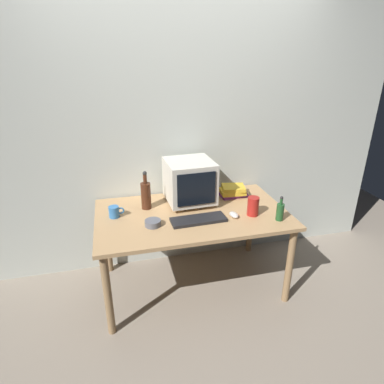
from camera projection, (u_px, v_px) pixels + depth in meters
ground_plane at (192, 284)px, 2.89m from camera, size 6.00×6.00×0.00m
back_wall at (178, 132)px, 2.85m from camera, size 4.00×0.08×2.50m
desk at (192, 221)px, 2.64m from camera, size 1.52×0.89×0.71m
crt_monitor at (190, 181)px, 2.72m from camera, size 0.40×0.40×0.37m
keyboard at (198, 220)px, 2.48m from camera, size 0.43×0.17×0.02m
computer_mouse at (234, 215)px, 2.54m from camera, size 0.07×0.11×0.04m
bottle_tall at (146, 195)px, 2.64m from camera, size 0.08×0.08×0.32m
bottle_short at (280, 211)px, 2.47m from camera, size 0.06×0.06×0.20m
book_stack at (233, 191)px, 2.90m from camera, size 0.24×0.20×0.10m
mug at (114, 212)px, 2.53m from camera, size 0.12×0.08×0.09m
cd_spindle at (153, 223)px, 2.41m from camera, size 0.12×0.12×0.04m
metal_canister at (253, 206)px, 2.55m from camera, size 0.09×0.09×0.15m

